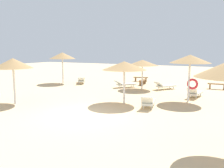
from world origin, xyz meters
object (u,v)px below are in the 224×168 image
parasol_3 (124,66)px  lounger_0 (125,84)px  lounger_3 (148,102)px  bench_2 (217,85)px  lounger_2 (81,80)px  lounger_6 (165,86)px  bench_1 (141,78)px  parasol_0 (142,63)px  parasol_1 (13,63)px  lounger_4 (195,93)px  bench_0 (143,81)px  parasol_4 (190,60)px  parasol_2 (62,56)px

parasol_3 → lounger_0: (-2.60, 5.69, -2.04)m
lounger_0 → lounger_3: bearing=-54.1°
bench_2 → lounger_2: bearing=-167.6°
lounger_6 → lounger_3: bearing=-82.7°
lounger_2 → bench_1: lounger_2 is taller
parasol_0 → lounger_6: size_ratio=1.38×
lounger_0 → lounger_3: 7.27m
parasol_3 → lounger_6: 6.73m
parasol_1 → lounger_4: size_ratio=1.45×
bench_0 → parasol_4: bearing=-47.2°
parasol_4 → bench_1: (-6.20, 7.66, -2.36)m
lounger_0 → lounger_3: size_ratio=0.95×
lounger_2 → lounger_3: bearing=-33.5°
parasol_0 → parasol_3: parasol_3 is taller
parasol_4 → bench_0: 8.04m
lounger_2 → lounger_4: lounger_4 is taller
parasol_4 → bench_1: 10.13m
parasol_1 → bench_1: (3.19, 13.23, -2.15)m
lounger_0 → bench_0: 2.41m
parasol_3 → lounger_4: 5.76m
lounger_6 → bench_1: 5.08m
parasol_4 → bench_1: bearing=129.0°
parasol_4 → lounger_0: bearing=150.9°
parasol_4 → bench_2: (1.27, 6.22, -2.36)m
parasol_1 → parasol_2: 9.09m
parasol_1 → lounger_3: bearing=21.9°
lounger_3 → parasol_0: bearing=114.2°
lounger_6 → bench_0: lounger_6 is taller
lounger_3 → lounger_4: (1.93, 4.22, -0.00)m
parasol_0 → bench_1: (-1.82, 4.42, -1.89)m
parasol_2 → lounger_3: (10.91, -5.41, -2.42)m
bench_1 → bench_2: bearing=-10.9°
lounger_4 → bench_2: size_ratio=1.27×
lounger_0 → bench_1: size_ratio=1.20×
lounger_4 → lounger_3: bearing=-114.6°
lounger_2 → parasol_4: bearing=-17.9°
lounger_4 → lounger_6: bearing=139.8°
parasol_4 → lounger_6: size_ratio=1.57×
parasol_3 → bench_2: parasol_3 is taller
parasol_1 → parasol_0: bearing=60.4°
lounger_4 → bench_2: bearing=76.0°
parasol_0 → lounger_0: size_ratio=1.44×
parasol_1 → lounger_3: size_ratio=1.44×
parasol_2 → lounger_0: 7.10m
lounger_0 → parasol_1: bearing=-110.5°
parasol_3 → bench_0: (-1.77, 7.95, -2.00)m
parasol_1 → bench_2: bearing=47.9°
parasol_0 → bench_2: (5.65, 2.98, -1.89)m
parasol_0 → parasol_2: (-8.32, -0.35, 0.51)m
lounger_3 → bench_1: lounger_3 is taller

